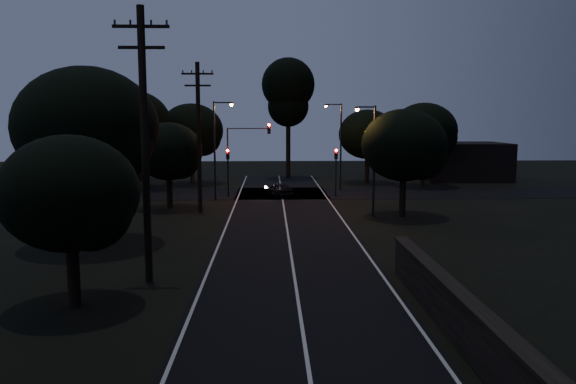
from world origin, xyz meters
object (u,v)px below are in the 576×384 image
tall_pine (288,92)px  signal_mast (248,146)px  utility_pole_far (199,135)px  streetlight_b (339,140)px  utility_pole_mid (145,142)px  signal_left (228,164)px  signal_right (336,163)px  car (279,189)px  streetlight_a (217,143)px  streetlight_c (372,153)px

tall_pine → signal_mast: size_ratio=2.12×
utility_pole_far → streetlight_b: bearing=46.7°
utility_pole_mid → tall_pine: bearing=80.1°
utility_pole_far → signal_left: utility_pole_far is taller
utility_pole_mid → streetlight_b: bearing=68.7°
signal_right → car: (-4.84, -0.04, -2.22)m
car → signal_right: bearing=160.0°
utility_pole_mid → streetlight_a: utility_pole_mid is taller
signal_left → tall_pine: bearing=69.5°
signal_left → streetlight_b: streetlight_b is taller
utility_pole_mid → streetlight_c: (11.83, 15.00, -1.39)m
signal_left → streetlight_a: bearing=-109.6°
streetlight_b → utility_pole_far: bearing=-133.3°
signal_left → streetlight_b: size_ratio=0.51×
utility_pole_mid → signal_right: bearing=67.0°
streetlight_a → streetlight_c: streetlight_a is taller
utility_pole_mid → signal_left: bearing=86.8°
utility_pole_mid → signal_mast: bearing=83.0°
signal_left → streetlight_c: streetlight_c is taller
utility_pole_far → signal_mast: 8.64m
utility_pole_mid → streetlight_b: utility_pole_mid is taller
utility_pole_mid → streetlight_a: (0.69, 23.00, -1.10)m
signal_left → streetlight_b: (9.91, 4.01, 1.80)m
signal_right → streetlight_b: bearing=80.0°
signal_mast → streetlight_a: 3.13m
tall_pine → streetlight_a: 18.79m
utility_pole_far → streetlight_a: (0.69, 6.00, -0.85)m
streetlight_c → streetlight_a: bearing=144.3°
utility_pole_mid → signal_right: size_ratio=2.68×
streetlight_b → streetlight_c: (0.52, -14.00, -0.29)m
utility_pole_far → tall_pine: size_ratio=0.79×
utility_pole_far → signal_mast: size_ratio=1.68×
streetlight_c → utility_pole_far: bearing=170.4°
streetlight_a → car: (5.07, 1.95, -4.02)m
signal_left → utility_pole_mid: bearing=-93.2°
signal_right → car: size_ratio=1.13×
utility_pole_far → signal_mast: (3.09, 7.99, -1.15)m
signal_mast → streetlight_a: streetlight_a is taller
streetlight_b → streetlight_c: bearing=-87.9°
streetlight_a → car: streetlight_a is taller
utility_pole_far → streetlight_c: (11.83, -2.00, -1.13)m
signal_right → utility_pole_far: bearing=-143.0°
streetlight_a → signal_mast: bearing=39.8°
signal_mast → streetlight_c: (8.74, -9.99, 0.01)m
utility_pole_mid → streetlight_c: size_ratio=1.47×
tall_pine → signal_right: (3.60, -15.01, -6.71)m
utility_pole_far → streetlight_c: utility_pole_far is taller
tall_pine → streetlight_c: size_ratio=1.77×
utility_pole_far → signal_left: size_ratio=2.56×
utility_pole_mid → utility_pole_far: bearing=90.0°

